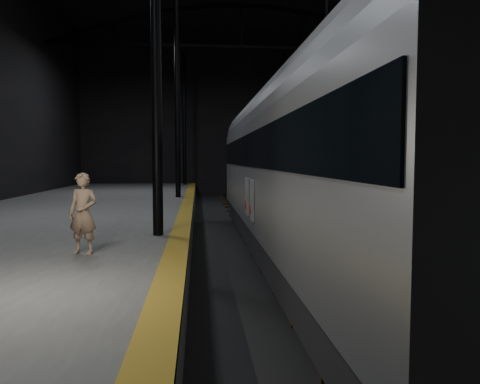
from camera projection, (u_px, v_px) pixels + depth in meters
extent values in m
plane|color=black|center=(279.00, 243.00, 16.23)|extent=(44.00, 44.00, 0.00)
cube|color=#4D4D4B|center=(56.00, 232.00, 15.53)|extent=(9.00, 43.80, 1.00)
cube|color=olive|center=(185.00, 216.00, 15.87)|extent=(0.50, 43.80, 0.01)
cube|color=#3F3328|center=(258.00, 239.00, 16.16)|extent=(0.08, 43.00, 0.14)
cube|color=#3F3328|center=(299.00, 238.00, 16.29)|extent=(0.08, 43.00, 0.14)
cube|color=black|center=(279.00, 242.00, 16.23)|extent=(2.40, 42.00, 0.12)
cylinder|color=black|center=(156.00, 34.00, 11.50)|extent=(0.26, 0.26, 10.00)
cylinder|color=black|center=(450.00, 41.00, 12.18)|extent=(0.26, 0.26, 10.00)
cylinder|color=black|center=(177.00, 98.00, 23.43)|extent=(0.26, 0.26, 10.00)
cylinder|color=black|center=(326.00, 100.00, 24.10)|extent=(0.26, 0.26, 10.00)
cylinder|color=black|center=(184.00, 119.00, 35.35)|extent=(0.26, 0.26, 10.00)
cylinder|color=black|center=(283.00, 119.00, 36.03)|extent=(0.26, 0.26, 10.00)
cube|color=black|center=(242.00, 47.00, 29.45)|extent=(23.60, 0.15, 0.18)
cube|color=#9B9EA3|center=(300.00, 175.00, 12.79)|extent=(2.82, 19.45, 2.92)
cube|color=black|center=(299.00, 241.00, 12.92)|extent=(2.58, 19.06, 0.83)
cube|color=black|center=(300.00, 150.00, 12.74)|extent=(2.88, 19.16, 0.88)
cylinder|color=slate|center=(301.00, 122.00, 12.69)|extent=(2.76, 19.26, 2.76)
cube|color=black|center=(410.00, 358.00, 6.18)|extent=(1.75, 2.14, 0.34)
cube|color=black|center=(265.00, 222.00, 19.71)|extent=(1.75, 2.14, 0.34)
cube|color=silver|center=(252.00, 200.00, 11.74)|extent=(0.04, 0.73, 1.02)
cube|color=silver|center=(247.00, 196.00, 12.90)|extent=(0.04, 0.73, 1.02)
cylinder|color=red|center=(250.00, 209.00, 11.93)|extent=(0.03, 0.25, 0.25)
cylinder|color=red|center=(246.00, 205.00, 13.09)|extent=(0.03, 0.25, 0.25)
imported|color=#A28063|center=(83.00, 213.00, 9.44)|extent=(0.69, 0.54, 1.65)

